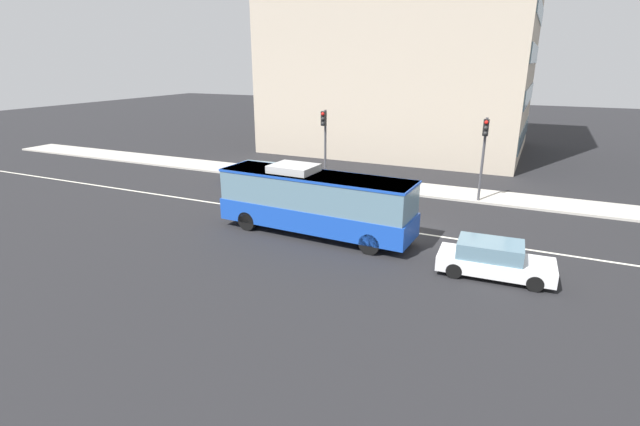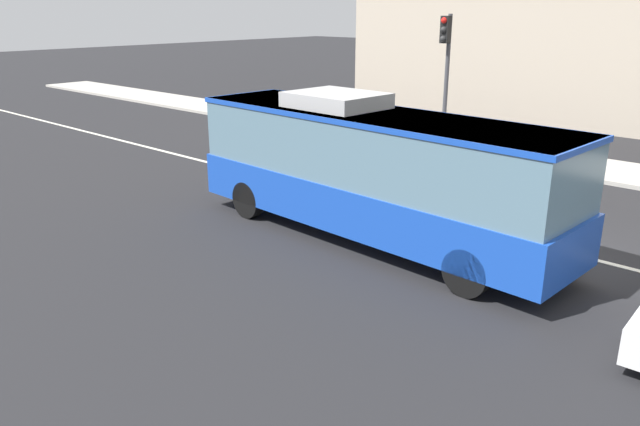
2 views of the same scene
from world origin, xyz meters
TOP-DOWN VIEW (x-y plane):
  - ground_plane at (0.00, 0.00)m, footprint 160.00×160.00m
  - lane_centre_line at (0.00, 0.00)m, footprint 76.00×0.16m
  - transit_bus at (-4.01, -2.27)m, footprint 10.12×3.04m
  - sedan_blue at (-12.25, 5.28)m, footprint 4.55×1.93m
  - traffic_light_near_corner at (-7.59, 6.90)m, footprint 0.32×0.62m

SIDE VIEW (x-z plane):
  - ground_plane at x=0.00m, z-range 0.00..0.00m
  - lane_centre_line at x=0.00m, z-range 0.00..0.01m
  - sedan_blue at x=-12.25m, z-range -0.01..1.46m
  - transit_bus at x=-4.01m, z-range 0.08..3.54m
  - traffic_light_near_corner at x=-7.59m, z-range 0.96..6.16m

